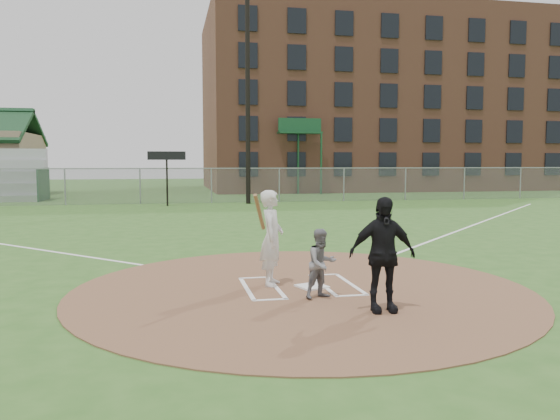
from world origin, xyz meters
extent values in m
plane|color=#2F5B1F|center=(0.00, 0.00, 0.00)|extent=(140.00, 140.00, 0.00)
cylinder|color=brown|center=(0.00, 0.00, 0.01)|extent=(8.40, 8.40, 0.02)
cube|color=white|center=(0.21, 0.02, 0.04)|extent=(0.62, 0.62, 0.03)
cube|color=white|center=(9.00, 9.00, 0.01)|extent=(17.04, 17.04, 0.01)
imported|color=slate|center=(0.17, -0.78, 0.62)|extent=(0.70, 0.63, 1.19)
imported|color=black|center=(0.86, -1.76, 0.92)|extent=(1.08, 0.50, 1.80)
cube|color=white|center=(-1.00, 0.15, 0.03)|extent=(0.08, 1.80, 0.01)
cube|color=white|center=(-0.45, 0.15, 0.03)|extent=(0.08, 1.80, 0.01)
cube|color=white|center=(-0.72, 1.05, 0.03)|extent=(0.62, 0.08, 0.01)
cube|color=white|center=(-0.72, -0.75, 0.03)|extent=(0.62, 0.08, 0.01)
cube|color=white|center=(1.00, 0.15, 0.03)|extent=(0.08, 1.80, 0.01)
cube|color=white|center=(0.45, 0.15, 0.03)|extent=(0.08, 1.80, 0.01)
cube|color=white|center=(0.72, 1.05, 0.03)|extent=(0.62, 0.08, 0.01)
cube|color=white|center=(0.72, -0.75, 0.03)|extent=(0.62, 0.08, 0.01)
imported|color=silver|center=(-0.49, 0.37, 0.92)|extent=(0.63, 0.76, 1.80)
cylinder|color=brown|center=(-0.79, -0.03, 1.45)|extent=(0.31, 0.57, 0.70)
cube|color=slate|center=(0.00, 22.00, 1.00)|extent=(56.00, 0.03, 2.00)
cube|color=gray|center=(0.00, 22.00, 2.00)|extent=(56.00, 0.06, 0.06)
cube|color=gray|center=(0.00, 22.00, 1.00)|extent=(56.08, 0.08, 2.00)
cube|color=#194728|center=(-10.00, 26.20, 1.00)|extent=(0.08, 3.20, 2.00)
cube|color=brown|center=(16.00, 38.00, 7.50)|extent=(30.00, 16.00, 15.00)
cube|color=black|center=(15.90, 29.94, 7.40)|extent=(26.60, 0.10, 12.20)
cube|color=#194728|center=(7.00, 29.34, 4.50)|extent=(3.20, 1.00, 0.15)
cube|color=#194728|center=(7.00, 29.84, 2.25)|extent=(0.12, 0.12, 4.50)
cube|color=#194728|center=(8.50, 28.89, 2.25)|extent=(0.12, 0.12, 4.50)
cube|color=#194728|center=(7.00, 29.34, 5.05)|extent=(3.20, 0.08, 1.00)
cylinder|color=black|center=(2.00, 21.00, 6.00)|extent=(0.26, 0.26, 12.00)
cylinder|color=black|center=(-2.50, 20.20, 1.30)|extent=(0.10, 0.10, 2.60)
cube|color=black|center=(-2.50, 20.20, 2.70)|extent=(2.00, 0.10, 0.45)
camera|label=1|loc=(-2.35, -9.65, 2.34)|focal=35.00mm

